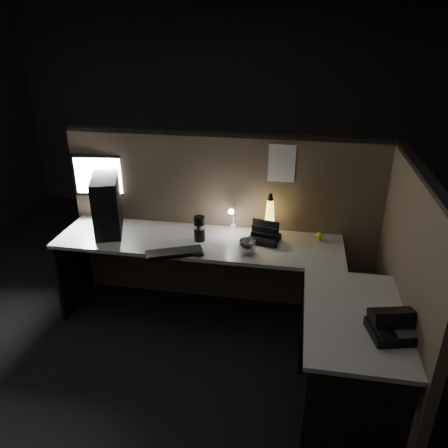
% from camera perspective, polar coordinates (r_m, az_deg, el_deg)
% --- Properties ---
extents(floor, '(6.00, 6.00, 0.00)m').
position_cam_1_polar(floor, '(3.42, -2.92, -17.88)').
color(floor, black).
rests_on(floor, ground).
extents(room_shell, '(6.00, 6.00, 6.00)m').
position_cam_1_polar(room_shell, '(2.61, -3.68, 9.26)').
color(room_shell, silver).
rests_on(room_shell, ground).
extents(partition_back, '(2.66, 0.06, 1.50)m').
position_cam_1_polar(partition_back, '(3.77, -0.05, 0.21)').
color(partition_back, brown).
rests_on(partition_back, ground).
extents(partition_right, '(0.06, 1.66, 1.50)m').
position_cam_1_polar(partition_right, '(3.08, 22.42, -7.95)').
color(partition_right, brown).
rests_on(partition_right, ground).
extents(desk, '(2.60, 1.60, 0.73)m').
position_cam_1_polar(desk, '(3.24, 0.99, -7.68)').
color(desk, beige).
rests_on(desk, ground).
extents(pc_tower, '(0.34, 0.49, 0.47)m').
position_cam_1_polar(pc_tower, '(3.70, -15.03, 2.47)').
color(pc_tower, black).
rests_on(pc_tower, desk).
extents(monitor, '(0.45, 0.19, 0.58)m').
position_cam_1_polar(monitor, '(3.94, -15.93, 5.49)').
color(monitor, black).
rests_on(monitor, desk).
extents(keyboard, '(0.45, 0.30, 0.02)m').
position_cam_1_polar(keyboard, '(3.32, -6.52, -3.77)').
color(keyboard, black).
rests_on(keyboard, desk).
extents(mouse, '(0.12, 0.09, 0.04)m').
position_cam_1_polar(mouse, '(3.27, -3.44, -3.86)').
color(mouse, black).
rests_on(mouse, desk).
extents(clip_lamp, '(0.04, 0.18, 0.23)m').
position_cam_1_polar(clip_lamp, '(3.60, 1.09, 0.97)').
color(clip_lamp, silver).
rests_on(clip_lamp, desk).
extents(organizer, '(0.26, 0.24, 0.17)m').
position_cam_1_polar(organizer, '(3.50, 5.33, -1.59)').
color(organizer, black).
rests_on(organizer, desk).
extents(lava_lamp, '(0.10, 0.10, 0.36)m').
position_cam_1_polar(lava_lamp, '(3.55, 5.98, 0.75)').
color(lava_lamp, black).
rests_on(lava_lamp, desk).
extents(travel_mug, '(0.09, 0.09, 0.21)m').
position_cam_1_polar(travel_mug, '(3.47, -3.23, -0.62)').
color(travel_mug, black).
rests_on(travel_mug, desk).
extents(steel_mug, '(0.15, 0.15, 0.11)m').
position_cam_1_polar(steel_mug, '(3.30, 3.05, -2.97)').
color(steel_mug, '#B7B8BF').
rests_on(steel_mug, desk).
extents(figurine, '(0.06, 0.06, 0.06)m').
position_cam_1_polar(figurine, '(3.56, 12.35, -1.43)').
color(figurine, '#F9FF28').
rests_on(figurine, desk).
extents(pinned_paper, '(0.21, 0.00, 0.30)m').
position_cam_1_polar(pinned_paper, '(3.49, 7.55, 7.85)').
color(pinned_paper, white).
rests_on(pinned_paper, partition_back).
extents(desk_phone, '(0.30, 0.30, 0.15)m').
position_cam_1_polar(desk_phone, '(2.66, 21.12, -12.21)').
color(desk_phone, black).
rests_on(desk_phone, desk).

